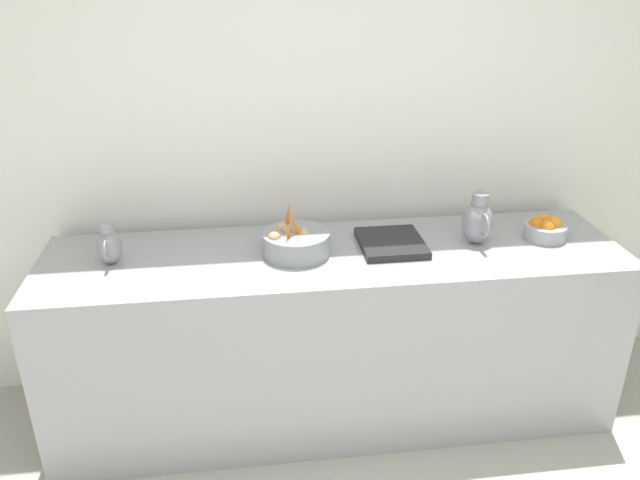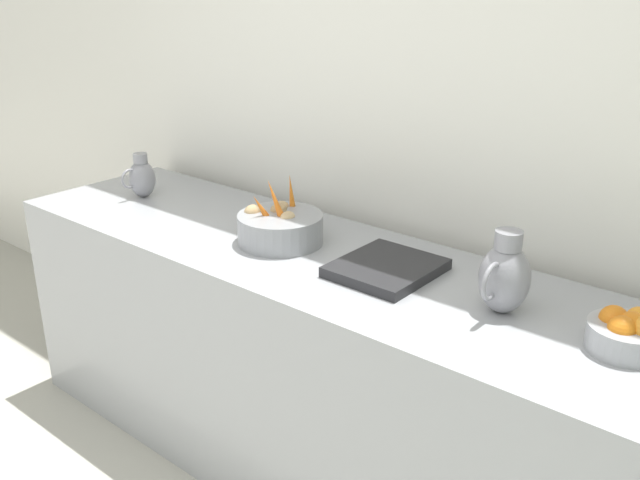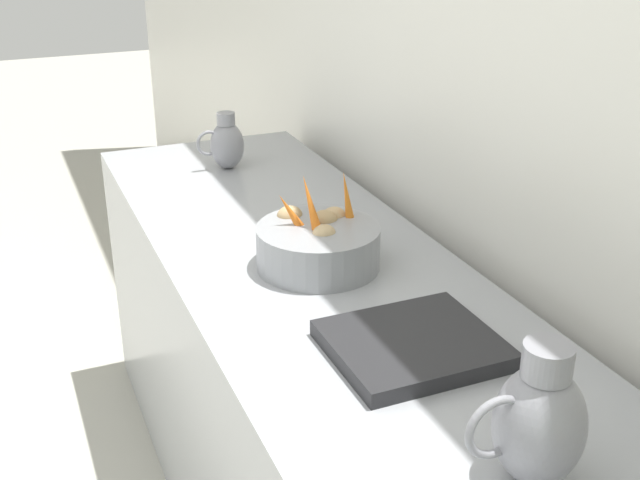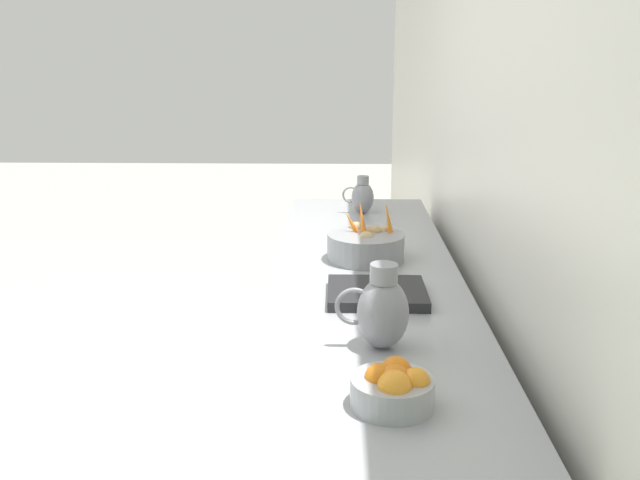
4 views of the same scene
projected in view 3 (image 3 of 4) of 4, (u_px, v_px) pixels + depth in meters
name	position (u px, v px, depth m)	size (l,w,h in m)	color
prep_counter	(345.00, 455.00, 2.08)	(0.72, 2.74, 0.92)	#9EA0A5
vegetable_colander	(318.00, 245.00, 2.03)	(0.31, 0.31, 0.24)	gray
metal_pitcher_tall	(538.00, 421.00, 1.27)	(0.21, 0.15, 0.25)	gray
metal_pitcher_short	(226.00, 143.00, 2.73)	(0.17, 0.12, 0.20)	gray
counter_sink_basin	(413.00, 345.00, 1.67)	(0.34, 0.30, 0.04)	#232326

